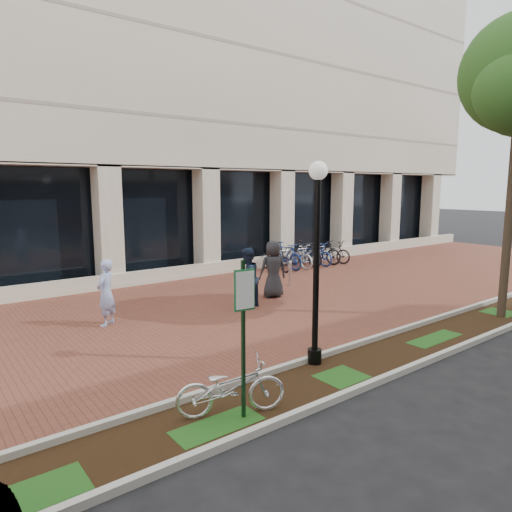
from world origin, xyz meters
TOP-DOWN VIEW (x-y plane):
  - ground at (0.00, 0.00)m, footprint 120.00×120.00m
  - brick_plaza at (0.00, 0.00)m, footprint 40.00×9.00m
  - planting_strip at (0.00, -5.25)m, footprint 40.00×1.50m
  - curb_plaza_side at (0.00, -4.50)m, footprint 40.00×0.12m
  - curb_street_side at (0.00, -6.00)m, footprint 40.00×0.12m
  - near_office_building at (0.00, 10.47)m, footprint 40.00×12.12m
  - parking_sign at (-3.76, -5.50)m, footprint 0.34×0.07m
  - lamppost at (-1.37, -4.61)m, footprint 0.36×0.36m
  - locked_bicycle at (-3.86, -5.29)m, footprint 1.80×1.23m
  - pedestrian_left at (-3.74, 0.42)m, footprint 0.74×0.71m
  - pedestrian_mid at (0.07, -0.42)m, footprint 1.05×0.94m
  - pedestrian_right at (1.52, 0.15)m, footprint 1.03×0.83m
  - bollard at (3.02, 1.01)m, footprint 0.12×0.12m
  - bike_rack_cluster at (6.23, 3.64)m, footprint 4.29×2.10m

SIDE VIEW (x-z plane):
  - ground at x=0.00m, z-range 0.00..0.00m
  - brick_plaza at x=0.00m, z-range 0.00..0.01m
  - planting_strip at x=0.00m, z-range 0.00..0.01m
  - curb_plaza_side at x=0.00m, z-range 0.00..0.12m
  - curb_street_side at x=0.00m, z-range 0.00..0.12m
  - locked_bicycle at x=-3.86m, z-range 0.00..0.90m
  - bollard at x=3.02m, z-range 0.01..0.93m
  - bike_rack_cluster at x=6.23m, z-range -0.04..1.12m
  - pedestrian_left at x=-3.74m, z-range 0.00..1.70m
  - pedestrian_mid at x=0.07m, z-range 0.00..1.77m
  - pedestrian_right at x=1.52m, z-range 0.00..1.82m
  - parking_sign at x=-3.76m, z-range 0.33..2.78m
  - lamppost at x=-1.37m, z-range 0.27..4.24m
  - near_office_building at x=0.00m, z-range 2.05..18.05m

